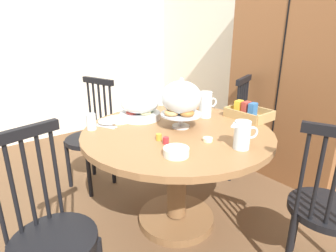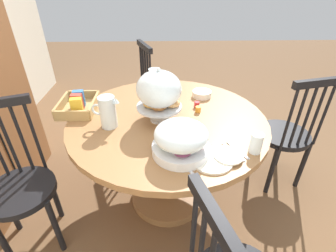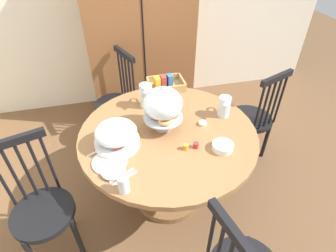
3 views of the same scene
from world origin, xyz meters
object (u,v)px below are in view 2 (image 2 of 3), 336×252
at_px(butter_dish, 164,98).
at_px(drinking_glass, 256,143).
at_px(windsor_chair_by_cabinet, 20,188).
at_px(china_plate_large, 211,159).
at_px(windsor_chair_near_window, 134,98).
at_px(cereal_bowl, 202,94).
at_px(pastry_stand_with_dome, 159,91).
at_px(cereal_basket, 78,105).
at_px(milk_pitcher, 154,80).
at_px(windsor_chair_far_side, 285,136).
at_px(dining_table, 168,143).
at_px(china_plate_small, 228,155).
at_px(fruit_platter_covered, 181,139).
at_px(orange_juice_pitcher, 108,113).

bearing_deg(butter_dish, drinking_glass, -143.76).
distance_m(windsor_chair_by_cabinet, china_plate_large, 1.14).
bearing_deg(windsor_chair_near_window, china_plate_large, -158.29).
height_order(china_plate_large, cereal_bowl, cereal_bowl).
height_order(pastry_stand_with_dome, cereal_basket, pastry_stand_with_dome).
height_order(milk_pitcher, cereal_bowl, milk_pitcher).
bearing_deg(windsor_chair_by_cabinet, windsor_chair_far_side, -74.80).
height_order(windsor_chair_far_side, milk_pitcher, windsor_chair_far_side).
relative_size(dining_table, windsor_chair_far_side, 1.30).
bearing_deg(china_plate_small, butter_dish, 24.78).
height_order(windsor_chair_far_side, cereal_basket, windsor_chair_far_side).
bearing_deg(milk_pitcher, cereal_bowl, -113.53).
bearing_deg(fruit_platter_covered, orange_juice_pitcher, 56.73).
xyz_separation_m(windsor_chair_far_side, drinking_glass, (-0.54, 0.47, 0.34)).
relative_size(windsor_chair_far_side, pastry_stand_with_dome, 2.83).
bearing_deg(windsor_chair_by_cabinet, milk_pitcher, -45.86).
height_order(milk_pitcher, china_plate_small, milk_pitcher).
relative_size(dining_table, windsor_chair_by_cabinet, 1.30).
height_order(milk_pitcher, drinking_glass, milk_pitcher).
relative_size(dining_table, drinking_glass, 11.56).
bearing_deg(cereal_basket, fruit_platter_covered, -126.45).
xyz_separation_m(fruit_platter_covered, orange_juice_pitcher, (0.27, 0.41, 0.00)).
relative_size(pastry_stand_with_dome, orange_juice_pitcher, 1.76).
xyz_separation_m(dining_table, windsor_chair_by_cabinet, (-0.31, 0.88, -0.09)).
distance_m(cereal_basket, butter_dish, 0.60).
xyz_separation_m(windsor_chair_by_cabinet, fruit_platter_covered, (-0.05, -0.94, 0.37)).
relative_size(windsor_chair_near_window, windsor_chair_far_side, 1.00).
height_order(windsor_chair_near_window, cereal_bowl, windsor_chair_near_window).
relative_size(windsor_chair_by_cabinet, drinking_glass, 8.86).
xyz_separation_m(windsor_chair_by_cabinet, china_plate_large, (-0.12, -1.09, 0.29)).
bearing_deg(orange_juice_pitcher, pastry_stand_with_dome, -77.45).
relative_size(pastry_stand_with_dome, drinking_glass, 3.13).
height_order(drinking_glass, butter_dish, drinking_glass).
distance_m(windsor_chair_by_cabinet, china_plate_small, 1.22).
bearing_deg(pastry_stand_with_dome, china_plate_large, -147.28).
height_order(pastry_stand_with_dome, china_plate_large, pastry_stand_with_dome).
xyz_separation_m(milk_pitcher, china_plate_large, (-0.89, -0.30, -0.07)).
height_order(windsor_chair_near_window, cereal_basket, windsor_chair_near_window).
height_order(dining_table, china_plate_large, china_plate_large).
xyz_separation_m(dining_table, orange_juice_pitcher, (-0.09, 0.36, 0.29)).
xyz_separation_m(windsor_chair_near_window, fruit_platter_covered, (-1.24, -0.37, 0.37)).
height_order(china_plate_small, butter_dish, same).
height_order(fruit_platter_covered, orange_juice_pitcher, orange_juice_pitcher).
distance_m(dining_table, pastry_stand_with_dome, 0.40).
height_order(windsor_chair_far_side, orange_juice_pitcher, windsor_chair_far_side).
bearing_deg(dining_table, windsor_chair_near_window, 19.52).
xyz_separation_m(windsor_chair_near_window, china_plate_large, (-1.31, -0.52, 0.29)).
relative_size(pastry_stand_with_dome, milk_pitcher, 2.04).
distance_m(china_plate_large, cereal_bowl, 0.73).
height_order(dining_table, orange_juice_pitcher, orange_juice_pitcher).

